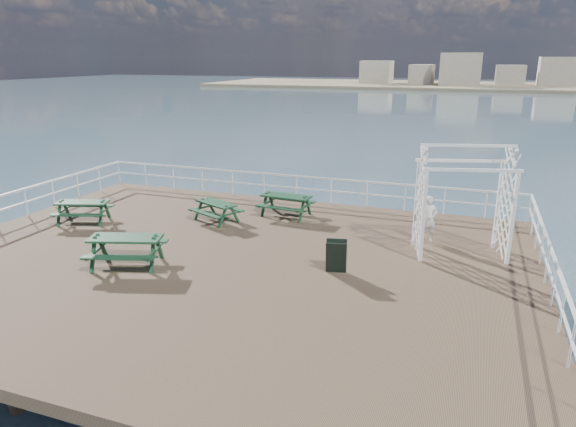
% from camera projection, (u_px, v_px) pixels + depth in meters
% --- Properties ---
extents(ground, '(18.00, 14.00, 0.30)m').
position_uv_depth(ground, '(222.00, 263.00, 15.31)').
color(ground, brown).
rests_on(ground, ground).
extents(sea_backdrop, '(300.00, 300.00, 9.20)m').
position_uv_depth(sea_backdrop, '(503.00, 82.00, 131.91)').
color(sea_backdrop, '#446473').
rests_on(sea_backdrop, ground).
extents(railing, '(17.77, 13.76, 1.10)m').
position_uv_depth(railing, '(254.00, 208.00, 17.34)').
color(railing, white).
rests_on(railing, ground).
extents(picnic_table_a, '(2.17, 1.95, 0.88)m').
position_uv_depth(picnic_table_a, '(83.00, 207.00, 18.50)').
color(picnic_table_a, '#163E22').
rests_on(picnic_table_a, ground).
extents(picnic_table_b, '(2.05, 1.88, 0.80)m').
position_uv_depth(picnic_table_b, '(216.00, 207.00, 18.64)').
color(picnic_table_b, '#163E22').
rests_on(picnic_table_b, ground).
extents(picnic_table_c, '(1.95, 1.62, 0.90)m').
position_uv_depth(picnic_table_c, '(286.00, 201.00, 19.26)').
color(picnic_table_c, '#163E22').
rests_on(picnic_table_c, ground).
extents(picnic_table_d, '(2.41, 2.16, 0.98)m').
position_uv_depth(picnic_table_d, '(126.00, 245.00, 14.61)').
color(picnic_table_d, '#163E22').
rests_on(picnic_table_d, ground).
extents(trellis_arbor, '(2.98, 2.09, 3.36)m').
position_uv_depth(trellis_arbor, '(462.00, 207.00, 15.21)').
color(trellis_arbor, white).
rests_on(trellis_arbor, ground).
extents(sandwich_board, '(0.65, 0.54, 0.94)m').
position_uv_depth(sandwich_board, '(336.00, 257.00, 14.18)').
color(sandwich_board, black).
rests_on(sandwich_board, ground).
extents(person, '(0.65, 0.56, 1.51)m').
position_uv_depth(person, '(429.00, 219.00, 16.52)').
color(person, silver).
rests_on(person, ground).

